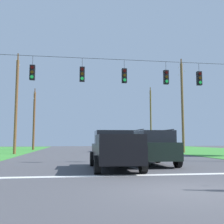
{
  "coord_description": "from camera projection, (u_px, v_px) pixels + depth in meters",
  "views": [
    {
      "loc": [
        -3.13,
        -7.5,
        1.44
      ],
      "look_at": [
        -0.24,
        12.46,
        3.59
      ],
      "focal_mm": 42.83,
      "sensor_mm": 36.0,
      "label": 1
    }
  ],
  "objects": [
    {
      "name": "pickup_truck",
      "position": [
        114.0,
        150.0,
        13.52
      ],
      "size": [
        2.35,
        5.43,
        1.95
      ],
      "color": "black",
      "rests_on": "ground"
    },
    {
      "name": "lane_dash_0",
      "position": [
        122.0,
        163.0,
        17.02
      ],
      "size": [
        2.5,
        0.15,
        0.01
      ],
      "primitive_type": "cube",
      "rotation": [
        0.0,
        0.0,
        1.57
      ],
      "color": "white",
      "rests_on": "ground"
    },
    {
      "name": "distant_car_crossing_white",
      "position": [
        107.0,
        145.0,
        34.32
      ],
      "size": [
        2.34,
        4.45,
        1.52
      ],
      "color": "silver",
      "rests_on": "ground"
    },
    {
      "name": "ground_plane",
      "position": [
        182.0,
        191.0,
        7.67
      ],
      "size": [
        120.0,
        120.0,
        0.0
      ],
      "primitive_type": "plane",
      "color": "#47474C"
    },
    {
      "name": "utility_pole_far_right",
      "position": [
        151.0,
        117.0,
        44.6
      ],
      "size": [
        0.26,
        1.95,
        10.38
      ],
      "color": "brown",
      "rests_on": "ground"
    },
    {
      "name": "suv_black",
      "position": [
        151.0,
        147.0,
        15.65
      ],
      "size": [
        2.27,
        4.83,
        2.05
      ],
      "color": "black",
      "rests_on": "ground"
    },
    {
      "name": "utility_pole_mid_left",
      "position": [
        16.0,
        105.0,
        28.28
      ],
      "size": [
        0.3,
        1.91,
        10.79
      ],
      "color": "brown",
      "rests_on": "ground"
    },
    {
      "name": "lane_dash_2",
      "position": [
        102.0,
        153.0,
        29.54
      ],
      "size": [
        2.5,
        0.15,
        0.01
      ],
      "primitive_type": "cube",
      "rotation": [
        0.0,
        0.0,
        1.57
      ],
      "color": "white",
      "rests_on": "ground"
    },
    {
      "name": "overhead_signal_span",
      "position": [
        122.0,
        99.0,
        17.29
      ],
      "size": [
        18.65,
        0.31,
        7.19
      ],
      "color": "brown",
      "rests_on": "ground"
    },
    {
      "name": "stop_bar_stripe",
      "position": [
        148.0,
        175.0,
        11.12
      ],
      "size": [
        15.39,
        0.45,
        0.01
      ],
      "primitive_type": "cube",
      "color": "white",
      "rests_on": "ground"
    },
    {
      "name": "utility_pole_mid_right",
      "position": [
        182.0,
        105.0,
        31.6
      ],
      "size": [
        0.29,
        1.92,
        11.22
      ],
      "color": "brown",
      "rests_on": "ground"
    },
    {
      "name": "lane_dash_1",
      "position": [
        109.0,
        157.0,
        23.16
      ],
      "size": [
        2.5,
        0.15,
        0.01
      ],
      "primitive_type": "cube",
      "rotation": [
        0.0,
        0.0,
        1.57
      ],
      "color": "white",
      "rests_on": "ground"
    },
    {
      "name": "utility_pole_far_left",
      "position": [
        34.0,
        119.0,
        40.81
      ],
      "size": [
        0.33,
        1.91,
        9.45
      ],
      "color": "brown",
      "rests_on": "ground"
    }
  ]
}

